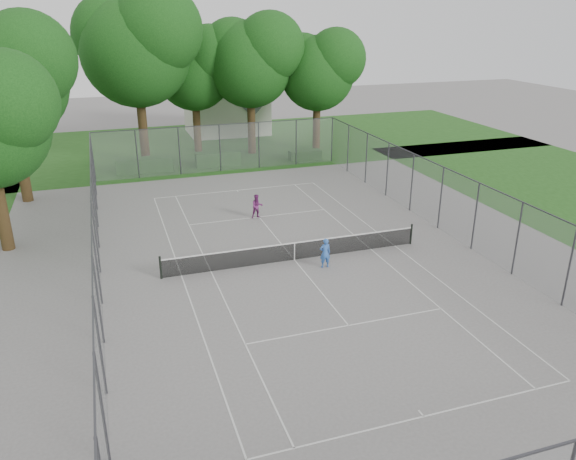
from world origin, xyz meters
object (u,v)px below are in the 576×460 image
object	(u,v)px
house	(226,94)
tennis_net	(295,250)
girl_player	(325,253)
woman_player	(257,206)

from	to	relation	value
house	tennis_net	bearing A→B (deg)	-96.66
tennis_net	girl_player	world-z (taller)	girl_player
girl_player	house	bearing A→B (deg)	-92.04
tennis_net	house	size ratio (longest dim) A/B	1.38
house	girl_player	distance (m)	32.09
girl_player	woman_player	bearing A→B (deg)	-78.29
house	woman_player	xyz separation A→B (m)	(-3.70, -24.36, -3.03)
girl_player	woman_player	xyz separation A→B (m)	(-1.23, 7.49, -0.02)
house	girl_player	bearing A→B (deg)	-94.44
tennis_net	woman_player	bearing A→B (deg)	91.15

